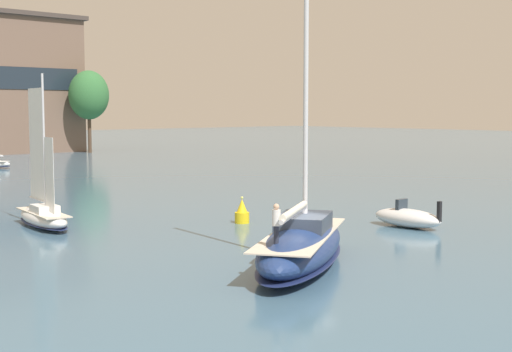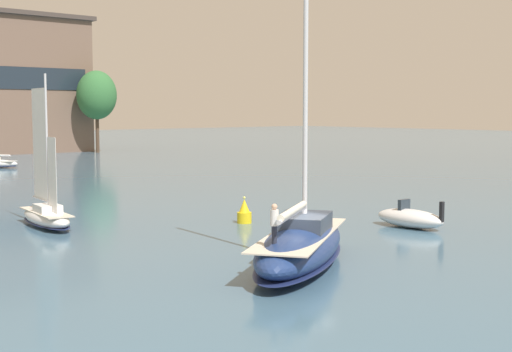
{
  "view_description": "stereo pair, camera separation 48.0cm",
  "coord_description": "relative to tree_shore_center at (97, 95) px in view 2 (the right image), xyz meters",
  "views": [
    {
      "loc": [
        -22.38,
        -21.83,
        6.97
      ],
      "look_at": [
        0.0,
        3.0,
        3.86
      ],
      "focal_mm": 50.0,
      "sensor_mm": 36.0,
      "label": 1
    },
    {
      "loc": [
        -22.02,
        -22.15,
        6.97
      ],
      "look_at": [
        0.0,
        3.0,
        3.86
      ],
      "focal_mm": 50.0,
      "sensor_mm": 36.0,
      "label": 2
    }
  ],
  "objects": [
    {
      "name": "ground_plane",
      "position": [
        -35.18,
        -82.56,
        -9.34
      ],
      "size": [
        400.0,
        400.0,
        0.0
      ],
      "primitive_type": "plane",
      "color": "#42667F"
    },
    {
      "name": "tree_shore_center",
      "position": [
        0.0,
        0.0,
        0.0
      ],
      "size": [
        6.48,
        6.48,
        13.34
      ],
      "color": "#4C3828",
      "rests_on": "ground"
    },
    {
      "name": "sailboat_main",
      "position": [
        -35.15,
        -82.55,
        -8.3
      ],
      "size": [
        11.03,
        8.73,
        15.31
      ],
      "color": "navy",
      "rests_on": "ground"
    },
    {
      "name": "sailboat_moored_far_slip",
      "position": [
        -38.87,
        -64.7,
        -8.57
      ],
      "size": [
        2.67,
        6.78,
        9.08
      ],
      "color": "silver",
      "rests_on": "ground"
    },
    {
      "name": "motor_tender",
      "position": [
        -22.72,
        -79.25,
        -8.78
      ],
      "size": [
        1.86,
        4.59,
        1.76
      ],
      "color": "silver",
      "rests_on": "ground"
    },
    {
      "name": "channel_buoy",
      "position": [
        -29.05,
        -71.47,
        -8.69
      ],
      "size": [
        0.9,
        0.9,
        1.66
      ],
      "color": "yellow",
      "rests_on": "ground"
    }
  ]
}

